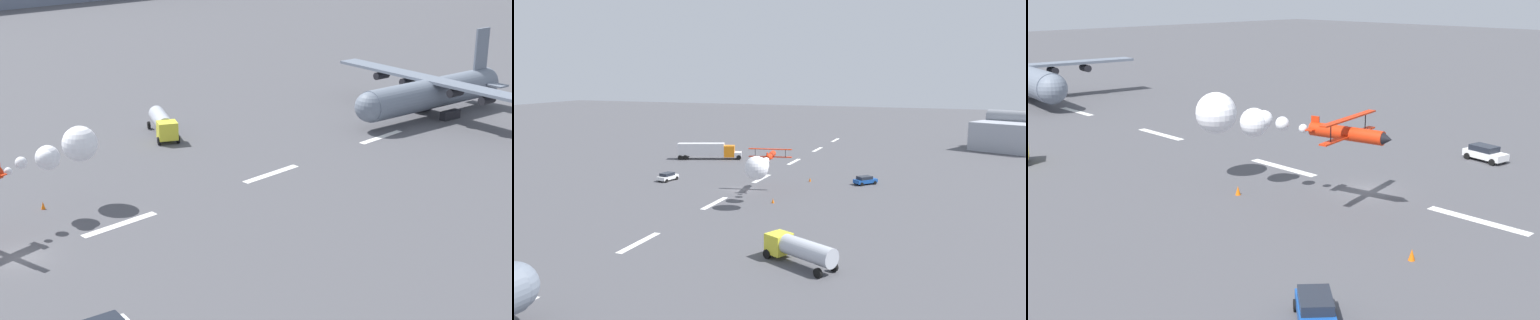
# 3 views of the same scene
# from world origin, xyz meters

# --- Properties ---
(ground_plane) EXTENTS (440.00, 440.00, 0.00)m
(ground_plane) POSITION_xyz_m (0.00, 0.00, 0.00)
(ground_plane) COLOR #4C4C51
(ground_plane) RESTS_ON ground
(runway_stripe_3) EXTENTS (8.00, 0.90, 0.01)m
(runway_stripe_3) POSITION_xyz_m (-10.00, 0.00, 0.01)
(runway_stripe_3) COLOR white
(runway_stripe_3) RESTS_ON ground
(runway_stripe_4) EXTENTS (8.00, 0.90, 0.01)m
(runway_stripe_4) POSITION_xyz_m (10.00, 0.00, 0.01)
(runway_stripe_4) COLOR white
(runway_stripe_4) RESTS_ON ground
(runway_stripe_5) EXTENTS (8.00, 0.90, 0.01)m
(runway_stripe_5) POSITION_xyz_m (29.99, 0.00, 0.01)
(runway_stripe_5) COLOR white
(runway_stripe_5) RESTS_ON ground
(runway_stripe_6) EXTENTS (8.00, 0.90, 0.01)m
(runway_stripe_6) POSITION_xyz_m (49.98, 0.00, 0.01)
(runway_stripe_6) COLOR white
(runway_stripe_6) RESTS_ON ground
(stunt_biplane_red) EXTENTS (17.66, 7.90, 3.48)m
(stunt_biplane_red) POSITION_xyz_m (8.47, 6.83, 6.04)
(stunt_biplane_red) COLOR red
(followme_car_yellow) EXTENTS (4.39, 2.55, 1.52)m
(followme_car_yellow) POSITION_xyz_m (-2.15, -15.65, 0.81)
(followme_car_yellow) COLOR white
(followme_car_yellow) RESTS_ON ground
(airport_staff_sedan) EXTENTS (4.32, 4.14, 1.52)m
(airport_staff_sedan) POSITION_xyz_m (-11.64, 19.26, 0.81)
(airport_staff_sedan) COLOR #194CA5
(airport_staff_sedan) RESTS_ON ground
(traffic_cone_near) EXTENTS (0.44, 0.44, 0.75)m
(traffic_cone_near) POSITION_xyz_m (-10.61, 9.31, 0.38)
(traffic_cone_near) COLOR orange
(traffic_cone_near) RESTS_ON ground
(traffic_cone_far) EXTENTS (0.44, 0.44, 0.75)m
(traffic_cone_far) POSITION_xyz_m (6.76, 8.38, 0.38)
(traffic_cone_far) COLOR orange
(traffic_cone_far) RESTS_ON ground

